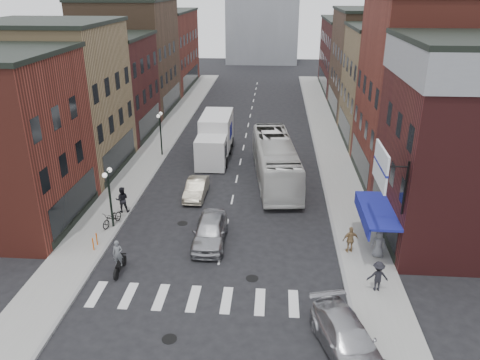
{
  "coord_description": "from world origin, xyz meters",
  "views": [
    {
      "loc": [
        2.97,
        -22.43,
        14.88
      ],
      "look_at": [
        0.84,
        5.53,
        3.07
      ],
      "focal_mm": 35.0,
      "sensor_mm": 36.0,
      "label": 1
    }
  ],
  "objects_px": {
    "curb_car": "(348,339)",
    "parked_bicycle": "(112,218)",
    "billboard_sign": "(382,167)",
    "box_truck": "(215,138)",
    "transit_bus": "(275,161)",
    "ped_right_c": "(379,244)",
    "sedan_left_near": "(210,231)",
    "sedan_left_far": "(196,189)",
    "bike_rack": "(95,242)",
    "motorcycle_rider": "(119,258)",
    "ped_left_solo": "(122,200)",
    "ped_right_b": "(350,240)",
    "streetlamp_near": "(109,188)",
    "streetlamp_far": "(160,126)",
    "ped_right_a": "(378,276)"
  },
  "relations": [
    {
      "from": "streetlamp_far",
      "to": "parked_bicycle",
      "type": "distance_m",
      "value": 14.01
    },
    {
      "from": "billboard_sign",
      "to": "bike_rack",
      "type": "height_order",
      "value": "billboard_sign"
    },
    {
      "from": "streetlamp_far",
      "to": "curb_car",
      "type": "bearing_deg",
      "value": -60.4
    },
    {
      "from": "motorcycle_rider",
      "to": "parked_bicycle",
      "type": "height_order",
      "value": "motorcycle_rider"
    },
    {
      "from": "ped_right_a",
      "to": "bike_rack",
      "type": "bearing_deg",
      "value": -11.94
    },
    {
      "from": "motorcycle_rider",
      "to": "transit_bus",
      "type": "distance_m",
      "value": 16.37
    },
    {
      "from": "sedan_left_far",
      "to": "parked_bicycle",
      "type": "height_order",
      "value": "sedan_left_far"
    },
    {
      "from": "ped_right_c",
      "to": "sedan_left_near",
      "type": "bearing_deg",
      "value": 5.39
    },
    {
      "from": "parked_bicycle",
      "to": "ped_right_a",
      "type": "xyz_separation_m",
      "value": [
        16.01,
        -5.89,
        0.33
      ]
    },
    {
      "from": "billboard_sign",
      "to": "parked_bicycle",
      "type": "height_order",
      "value": "billboard_sign"
    },
    {
      "from": "billboard_sign",
      "to": "curb_car",
      "type": "distance_m",
      "value": 8.92
    },
    {
      "from": "streetlamp_far",
      "to": "transit_bus",
      "type": "xyz_separation_m",
      "value": [
        10.54,
        -5.03,
        -1.21
      ]
    },
    {
      "from": "ped_left_solo",
      "to": "ped_right_c",
      "type": "xyz_separation_m",
      "value": [
        16.59,
        -4.57,
        -0.07
      ]
    },
    {
      "from": "streetlamp_near",
      "to": "ped_left_solo",
      "type": "distance_m",
      "value": 2.81
    },
    {
      "from": "motorcycle_rider",
      "to": "ped_right_b",
      "type": "distance_m",
      "value": 13.34
    },
    {
      "from": "sedan_left_near",
      "to": "ped_right_a",
      "type": "height_order",
      "value": "ped_right_a"
    },
    {
      "from": "box_truck",
      "to": "sedan_left_far",
      "type": "relative_size",
      "value": 2.14
    },
    {
      "from": "transit_bus",
      "to": "curb_car",
      "type": "relative_size",
      "value": 2.37
    },
    {
      "from": "parked_bicycle",
      "to": "ped_right_a",
      "type": "relative_size",
      "value": 1.15
    },
    {
      "from": "sedan_left_near",
      "to": "streetlamp_near",
      "type": "bearing_deg",
      "value": 167.49
    },
    {
      "from": "motorcycle_rider",
      "to": "sedan_left_near",
      "type": "xyz_separation_m",
      "value": [
        4.57,
        3.62,
        -0.11
      ]
    },
    {
      "from": "curb_car",
      "to": "parked_bicycle",
      "type": "height_order",
      "value": "curb_car"
    },
    {
      "from": "billboard_sign",
      "to": "motorcycle_rider",
      "type": "xyz_separation_m",
      "value": [
        -13.96,
        -1.49,
        -5.19
      ]
    },
    {
      "from": "parked_bicycle",
      "to": "ped_right_b",
      "type": "bearing_deg",
      "value": 9.44
    },
    {
      "from": "streetlamp_far",
      "to": "curb_car",
      "type": "relative_size",
      "value": 0.8
    },
    {
      "from": "streetlamp_near",
      "to": "bike_rack",
      "type": "height_order",
      "value": "streetlamp_near"
    },
    {
      "from": "motorcycle_rider",
      "to": "streetlamp_far",
      "type": "bearing_deg",
      "value": 90.84
    },
    {
      "from": "billboard_sign",
      "to": "bike_rack",
      "type": "bearing_deg",
      "value": 177.17
    },
    {
      "from": "bike_rack",
      "to": "transit_bus",
      "type": "xyz_separation_m",
      "value": [
        10.74,
        11.67,
        1.15
      ]
    },
    {
      "from": "curb_car",
      "to": "parked_bicycle",
      "type": "relative_size",
      "value": 2.69
    },
    {
      "from": "billboard_sign",
      "to": "box_truck",
      "type": "distance_m",
      "value": 21.2
    },
    {
      "from": "motorcycle_rider",
      "to": "ped_left_solo",
      "type": "height_order",
      "value": "motorcycle_rider"
    },
    {
      "from": "parked_bicycle",
      "to": "billboard_sign",
      "type": "bearing_deg",
      "value": 4.89
    },
    {
      "from": "streetlamp_near",
      "to": "transit_bus",
      "type": "height_order",
      "value": "streetlamp_near"
    },
    {
      "from": "curb_car",
      "to": "bike_rack",
      "type": "bearing_deg",
      "value": 135.42
    },
    {
      "from": "motorcycle_rider",
      "to": "ped_right_c",
      "type": "bearing_deg",
      "value": 4.71
    },
    {
      "from": "streetlamp_near",
      "to": "box_truck",
      "type": "relative_size",
      "value": 0.47
    },
    {
      "from": "box_truck",
      "to": "ped_right_a",
      "type": "height_order",
      "value": "box_truck"
    },
    {
      "from": "curb_car",
      "to": "ped_right_b",
      "type": "relative_size",
      "value": 3.13
    },
    {
      "from": "parked_bicycle",
      "to": "ped_right_a",
      "type": "distance_m",
      "value": 17.07
    },
    {
      "from": "ped_right_c",
      "to": "streetlamp_far",
      "type": "bearing_deg",
      "value": -33.26
    },
    {
      "from": "sedan_left_far",
      "to": "ped_left_solo",
      "type": "xyz_separation_m",
      "value": [
        -4.66,
        -3.17,
        0.41
      ]
    },
    {
      "from": "bike_rack",
      "to": "ped_right_c",
      "type": "xyz_separation_m",
      "value": [
        16.79,
        0.27,
        0.46
      ]
    },
    {
      "from": "streetlamp_near",
      "to": "box_truck",
      "type": "distance_m",
      "value": 15.02
    },
    {
      "from": "motorcycle_rider",
      "to": "transit_bus",
      "type": "height_order",
      "value": "transit_bus"
    },
    {
      "from": "box_truck",
      "to": "parked_bicycle",
      "type": "height_order",
      "value": "box_truck"
    },
    {
      "from": "bike_rack",
      "to": "curb_car",
      "type": "xyz_separation_m",
      "value": [
        13.98,
        -7.57,
        0.2
      ]
    },
    {
      "from": "streetlamp_near",
      "to": "ped_right_b",
      "type": "distance_m",
      "value": 15.3
    },
    {
      "from": "box_truck",
      "to": "motorcycle_rider",
      "type": "bearing_deg",
      "value": -99.07
    },
    {
      "from": "transit_bus",
      "to": "ped_right_b",
      "type": "distance_m",
      "value": 11.91
    }
  ]
}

